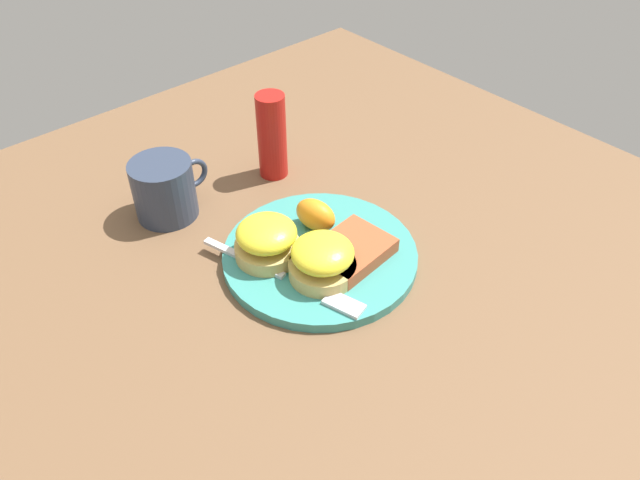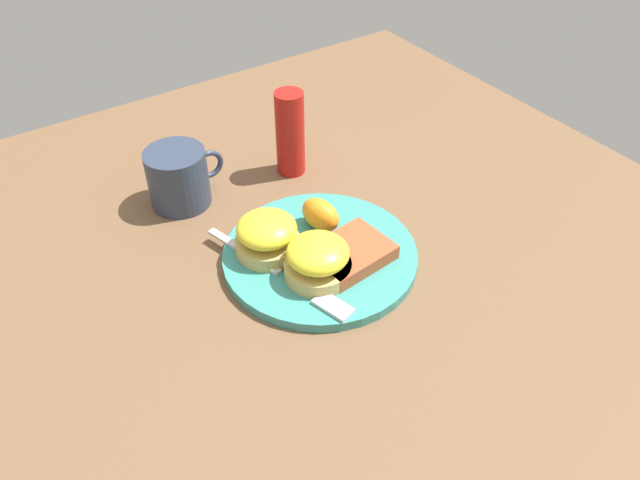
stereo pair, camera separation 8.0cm
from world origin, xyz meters
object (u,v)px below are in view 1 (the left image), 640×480
Objects in this scene: hashbrown_patty at (351,251)px; fork at (290,279)px; orange_wedge at (316,215)px; sandwich_benedict_left at (267,240)px; cup at (165,189)px; sandwich_benedict_right at (323,259)px; condiment_bottle at (272,136)px.

fork is at bearing 168.64° from hashbrown_patty.
orange_wedge reaches higher than hashbrown_patty.
sandwich_benedict_left is 0.06m from fork.
sandwich_benedict_left is 0.08m from orange_wedge.
fork is 2.03× the size of cup.
fork is 0.24m from cup.
condiment_bottle is at bearing 65.59° from sandwich_benedict_right.
sandwich_benedict_left is 0.21m from condiment_bottle.
orange_wedge reaches higher than fork.
sandwich_benedict_right is at bearing -26.85° from fork.
condiment_bottle is at bearing 72.19° from orange_wedge.
orange_wedge is 0.45× the size of condiment_bottle.
orange_wedge is 0.17m from condiment_bottle.
hashbrown_patty is 0.43× the size of fork.
sandwich_benedict_right reaches higher than hashbrown_patty.
orange_wedge is at bearing -54.69° from cup.
sandwich_benedict_left is at bearing 111.03° from sandwich_benedict_right.
sandwich_benedict_right is 1.42× the size of orange_wedge.
hashbrown_patty reaches higher than fork.
sandwich_benedict_right is 0.73× the size of cup.
orange_wedge is 0.52× the size of cup.
cup is at bearing 105.56° from sandwich_benedict_right.
sandwich_benedict_right is (0.03, -0.07, 0.00)m from sandwich_benedict_left.
hashbrown_patty is at bearing -64.37° from cup.
hashbrown_patty is at bearing -93.64° from orange_wedge.
orange_wedge is at bearing 86.36° from hashbrown_patty.
sandwich_benedict_left is at bearing -179.04° from orange_wedge.
hashbrown_patty is 0.28m from cup.
sandwich_benedict_right reaches higher than fork.
fork is (-0.04, 0.02, -0.02)m from sandwich_benedict_right.
cup is at bearing 103.19° from sandwich_benedict_left.
fork is 0.26m from condiment_bottle.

